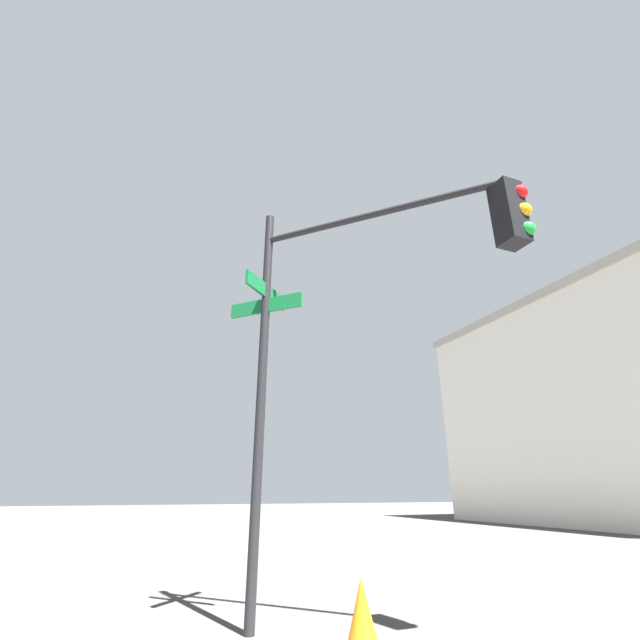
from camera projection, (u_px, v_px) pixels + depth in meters
traffic_signal_near at (372, 291)px, 5.35m from camera, size 2.87×2.83×5.21m
traffic_cone at (362, 620)px, 3.88m from camera, size 0.36×0.36×0.68m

